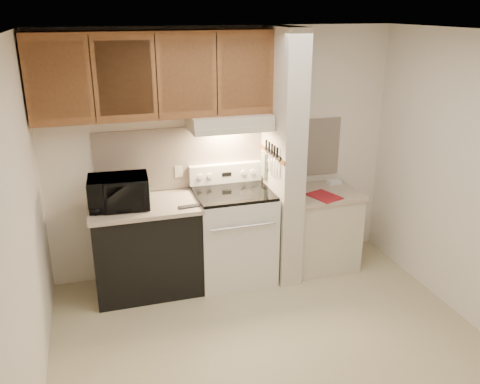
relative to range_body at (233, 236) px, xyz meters
name	(u,v)px	position (x,y,z in m)	size (l,w,h in m)	color
floor	(271,341)	(0.00, -1.16, -0.46)	(3.60, 3.60, 0.00)	#C1B48B
ceiling	(279,33)	(0.00, -1.16, 2.04)	(3.60, 3.60, 0.00)	white
wall_back	(224,153)	(0.00, 0.34, 0.79)	(3.60, 0.02, 2.50)	white
wall_left	(21,233)	(-1.80, -1.16, 0.79)	(0.02, 3.00, 2.50)	white
wall_right	(471,182)	(1.80, -1.16, 0.79)	(0.02, 3.00, 2.50)	white
backsplash	(224,155)	(0.00, 0.33, 0.78)	(2.60, 0.02, 0.63)	#FFE4CC
range_body	(233,236)	(0.00, 0.00, 0.00)	(0.76, 0.65, 0.92)	silver
oven_window	(242,246)	(0.00, -0.32, 0.04)	(0.50, 0.01, 0.30)	black
oven_handle	(244,227)	(0.00, -0.35, 0.26)	(0.02, 0.02, 0.65)	silver
cooktop	(233,193)	(0.00, 0.00, 0.48)	(0.74, 0.64, 0.03)	black
range_backguard	(226,173)	(0.00, 0.28, 0.59)	(0.76, 0.08, 0.20)	silver
range_display	(227,174)	(0.00, 0.24, 0.59)	(0.10, 0.01, 0.04)	black
range_knob_left_outer	(200,177)	(-0.28, 0.24, 0.59)	(0.05, 0.05, 0.02)	silver
range_knob_left_inner	(210,176)	(-0.18, 0.24, 0.59)	(0.05, 0.05, 0.02)	silver
range_knob_right_inner	(244,173)	(0.18, 0.24, 0.59)	(0.05, 0.05, 0.02)	silver
range_knob_right_outer	(253,172)	(0.28, 0.24, 0.59)	(0.05, 0.05, 0.02)	silver
dishwasher_front	(147,249)	(-0.88, 0.01, -0.03)	(1.00, 0.63, 0.87)	black
left_countertop	(144,206)	(-0.88, 0.01, 0.43)	(1.04, 0.67, 0.04)	#B9A58D
spoon_rest	(189,206)	(-0.48, -0.19, 0.46)	(0.20, 0.06, 0.01)	black
teal_jar	(146,191)	(-0.83, 0.23, 0.50)	(0.09, 0.09, 0.10)	#246759
outlet	(179,172)	(-0.48, 0.32, 0.64)	(0.08, 0.01, 0.12)	beige
microwave	(119,192)	(-1.10, -0.01, 0.60)	(0.54, 0.37, 0.30)	black
partition_pillar	(282,158)	(0.51, -0.01, 0.79)	(0.22, 0.70, 2.50)	beige
pillar_trim	(272,154)	(0.39, -0.01, 0.84)	(0.01, 0.70, 0.04)	brown
knife_strip	(273,154)	(0.39, -0.06, 0.86)	(0.02, 0.42, 0.04)	black
knife_blade_a	(277,168)	(0.38, -0.22, 0.76)	(0.01, 0.04, 0.16)	silver
knife_handle_a	(277,153)	(0.38, -0.20, 0.91)	(0.02, 0.02, 0.10)	black
knife_blade_b	(274,167)	(0.38, -0.14, 0.75)	(0.01, 0.04, 0.18)	silver
knife_handle_b	(274,151)	(0.38, -0.13, 0.91)	(0.02, 0.02, 0.10)	black
knife_blade_c	(272,166)	(0.38, -0.07, 0.74)	(0.01, 0.04, 0.20)	silver
knife_handle_c	(272,149)	(0.38, -0.06, 0.91)	(0.02, 0.02, 0.10)	black
knife_blade_d	(269,161)	(0.38, 0.03, 0.76)	(0.01, 0.04, 0.16)	silver
knife_handle_d	(269,147)	(0.38, 0.02, 0.91)	(0.02, 0.02, 0.10)	black
knife_blade_e	(266,160)	(0.38, 0.10, 0.75)	(0.01, 0.04, 0.18)	silver
knife_handle_e	(266,145)	(0.38, 0.11, 0.91)	(0.02, 0.02, 0.10)	black
oven_mitt	(264,165)	(0.38, 0.17, 0.68)	(0.03, 0.11, 0.25)	gray
right_cab_base	(320,230)	(0.97, -0.01, -0.06)	(0.70, 0.60, 0.81)	beige
right_countertop	(322,193)	(0.97, -0.01, 0.37)	(0.74, 0.64, 0.04)	#B9A58D
red_folder	(324,196)	(0.91, -0.16, 0.40)	(0.24, 0.33, 0.01)	maroon
white_box	(334,182)	(1.19, 0.17, 0.41)	(0.14, 0.10, 0.04)	white
range_hood	(229,121)	(0.00, 0.12, 1.17)	(0.78, 0.44, 0.15)	beige
hood_lip	(235,131)	(0.00, -0.08, 1.12)	(0.78, 0.04, 0.06)	beige
upper_cabinets	(154,75)	(-0.69, 0.17, 1.62)	(2.18, 0.33, 0.77)	brown
cab_door_a	(58,81)	(-1.51, 0.01, 1.62)	(0.46, 0.01, 0.63)	brown
cab_gap_a	(92,80)	(-1.23, 0.01, 1.62)	(0.01, 0.01, 0.73)	black
cab_door_b	(125,78)	(-0.96, 0.01, 1.62)	(0.46, 0.01, 0.63)	brown
cab_gap_b	(157,77)	(-0.69, 0.01, 1.62)	(0.01, 0.01, 0.73)	black
cab_door_c	(187,76)	(-0.42, 0.01, 1.62)	(0.46, 0.01, 0.63)	brown
cab_gap_c	(217,75)	(-0.14, 0.01, 1.62)	(0.01, 0.01, 0.73)	black
cab_door_d	(246,74)	(0.13, 0.01, 1.62)	(0.46, 0.01, 0.63)	brown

